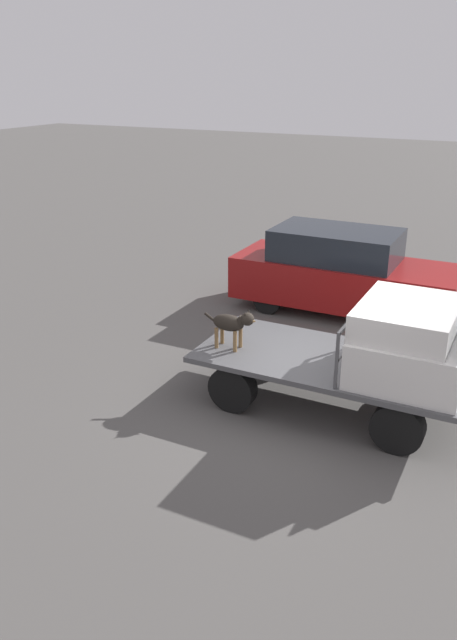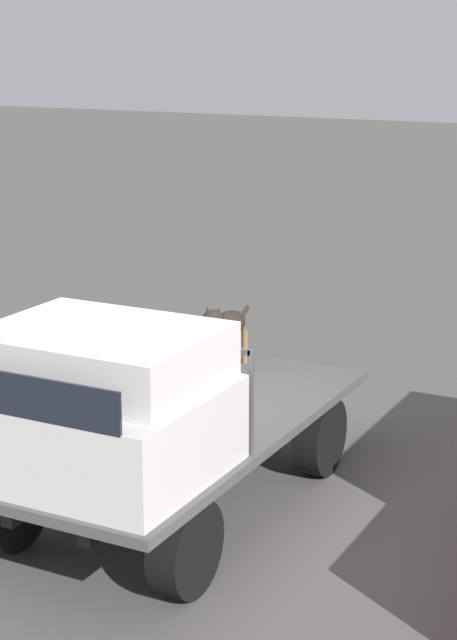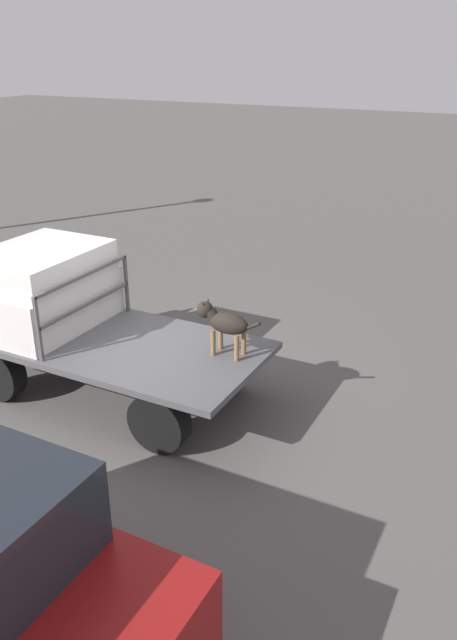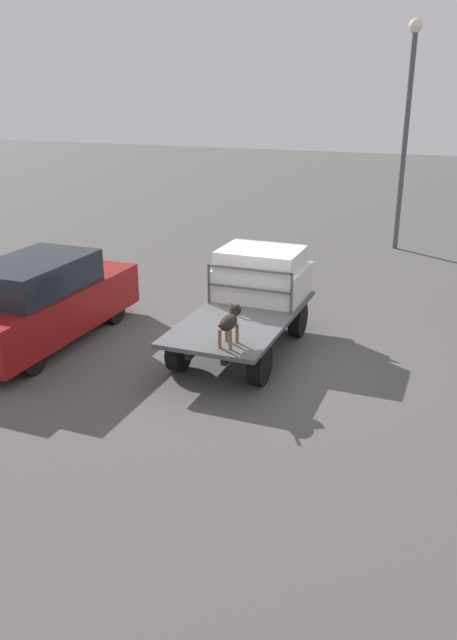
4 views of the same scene
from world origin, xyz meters
name	(u,v)px [view 4 (image 4 of 4)]	position (x,y,z in m)	size (l,w,h in m)	color
ground_plane	(242,351)	(0.00, 0.00, 0.00)	(80.00, 80.00, 0.00)	#514F4C
flatbed_truck	(243,324)	(0.00, 0.00, 0.56)	(3.90, 1.86, 0.77)	black
truck_cab	(262,274)	(1.13, 0.00, 1.26)	(1.48, 1.74, 1.04)	silver
truck_headboard	(249,282)	(0.35, 0.00, 1.31)	(0.04, 1.74, 0.81)	#4C4C4F
dog	(230,321)	(-1.44, -0.31, 1.18)	(0.87, 0.25, 0.66)	brown
parked_sedan	(43,301)	(-1.00, 3.86, 0.87)	(4.51, 1.71, 1.75)	black
light_pole_near	(408,113)	(9.56, -1.65, 4.11)	(0.40, 0.40, 6.66)	#4C4C51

